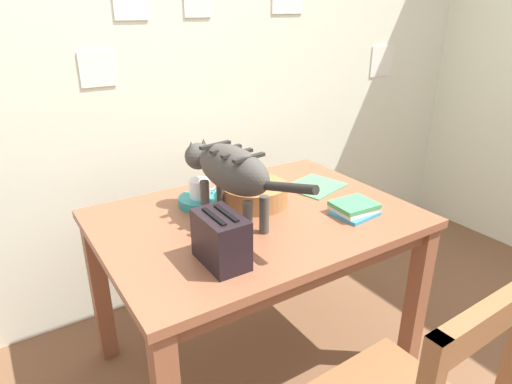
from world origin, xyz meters
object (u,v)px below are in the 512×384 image
object	(u,v)px
coffee_mug	(201,188)
toaster	(221,239)
saucer_bowl	(200,201)
magazine	(315,186)
book_stack	(354,208)
dining_table	(256,234)
cat	(229,170)
wicker_basket	(254,193)

from	to	relation	value
coffee_mug	toaster	bearing A→B (deg)	-108.07
saucer_bowl	toaster	xyz separation A→B (m)	(-0.14, -0.45, 0.07)
saucer_bowl	magazine	xyz separation A→B (m)	(0.54, -0.10, -0.01)
saucer_bowl	coffee_mug	distance (m)	0.06
coffee_mug	magazine	xyz separation A→B (m)	(0.54, -0.10, -0.07)
saucer_bowl	book_stack	size ratio (longest dim) A/B	1.03
magazine	coffee_mug	bearing A→B (deg)	153.65
dining_table	magazine	xyz separation A→B (m)	(0.40, 0.11, 0.09)
cat	wicker_basket	size ratio (longest dim) A/B	2.43
coffee_mug	magazine	bearing A→B (deg)	-10.85
book_stack	toaster	bearing A→B (deg)	-176.77
toaster	dining_table	bearing A→B (deg)	39.98
dining_table	saucer_bowl	xyz separation A→B (m)	(-0.14, 0.21, 0.11)
book_stack	wicker_basket	world-z (taller)	wicker_basket
cat	book_stack	distance (m)	0.54
cat	wicker_basket	xyz separation A→B (m)	(0.17, 0.10, -0.17)
coffee_mug	toaster	world-z (taller)	toaster
coffee_mug	book_stack	size ratio (longest dim) A/B	0.71
dining_table	cat	xyz separation A→B (m)	(-0.12, 0.00, 0.30)
saucer_bowl	book_stack	bearing A→B (deg)	-40.79
dining_table	magazine	world-z (taller)	magazine
cat	wicker_basket	bearing A→B (deg)	21.74
coffee_mug	toaster	size ratio (longest dim) A/B	0.64
cat	coffee_mug	xyz separation A→B (m)	(-0.03, 0.21, -0.14)
magazine	wicker_basket	bearing A→B (deg)	165.31
cat	saucer_bowl	distance (m)	0.28
dining_table	magazine	bearing A→B (deg)	15.22
magazine	book_stack	size ratio (longest dim) A/B	1.36
wicker_basket	toaster	world-z (taller)	toaster
cat	coffee_mug	world-z (taller)	cat
magazine	book_stack	distance (m)	0.32
saucer_bowl	book_stack	world-z (taller)	book_stack
coffee_mug	dining_table	bearing A→B (deg)	-56.16
magazine	book_stack	world-z (taller)	book_stack
toaster	wicker_basket	bearing A→B (deg)	44.95
magazine	wicker_basket	distance (m)	0.34
cat	magazine	bearing A→B (deg)	3.48
cat	coffee_mug	size ratio (longest dim) A/B	5.40
magazine	saucer_bowl	bearing A→B (deg)	153.71
saucer_bowl	wicker_basket	world-z (taller)	wicker_basket
saucer_bowl	toaster	size ratio (longest dim) A/B	0.93
cat	wicker_basket	distance (m)	0.26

